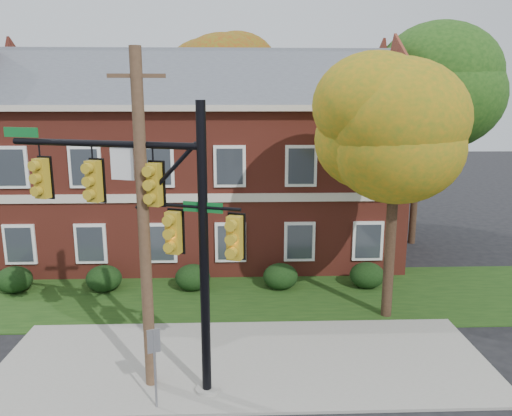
{
  "coord_description": "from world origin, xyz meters",
  "views": [
    {
      "loc": [
        -0.15,
        -12.15,
        7.45
      ],
      "look_at": [
        0.39,
        3.0,
        4.14
      ],
      "focal_mm": 35.0,
      "sensor_mm": 36.0,
      "label": 1
    }
  ],
  "objects_px": {
    "apartment_building": "(200,152)",
    "hedge_right": "(280,276)",
    "hedge_left": "(104,279)",
    "traffic_signal": "(153,217)",
    "tree_near_right": "(405,124)",
    "sign_post": "(154,356)",
    "tree_right_rear": "(430,86)",
    "hedge_far_right": "(367,275)",
    "hedge_center": "(193,277)",
    "tree_far_rear": "(230,77)",
    "hedge_far_left": "(14,280)",
    "utility_pole": "(144,226)"
  },
  "relations": [
    {
      "from": "apartment_building",
      "to": "hedge_right",
      "type": "bearing_deg",
      "value": -56.33
    },
    {
      "from": "apartment_building",
      "to": "hedge_left",
      "type": "distance_m",
      "value": 7.73
    },
    {
      "from": "hedge_right",
      "to": "traffic_signal",
      "type": "bearing_deg",
      "value": -118.95
    },
    {
      "from": "tree_near_right",
      "to": "sign_post",
      "type": "bearing_deg",
      "value": -145.8
    },
    {
      "from": "tree_right_rear",
      "to": "hedge_right",
      "type": "bearing_deg",
      "value": -141.98
    },
    {
      "from": "apartment_building",
      "to": "tree_right_rear",
      "type": "distance_m",
      "value": 11.77
    },
    {
      "from": "hedge_right",
      "to": "hedge_far_right",
      "type": "relative_size",
      "value": 1.0
    },
    {
      "from": "hedge_center",
      "to": "tree_far_rear",
      "type": "height_order",
      "value": "tree_far_rear"
    },
    {
      "from": "hedge_center",
      "to": "hedge_left",
      "type": "bearing_deg",
      "value": 180.0
    },
    {
      "from": "sign_post",
      "to": "hedge_center",
      "type": "bearing_deg",
      "value": 66.56
    },
    {
      "from": "hedge_far_left",
      "to": "tree_far_rear",
      "type": "relative_size",
      "value": 0.12
    },
    {
      "from": "apartment_building",
      "to": "hedge_far_left",
      "type": "bearing_deg",
      "value": -143.11
    },
    {
      "from": "traffic_signal",
      "to": "utility_pole",
      "type": "bearing_deg",
      "value": -156.54
    },
    {
      "from": "utility_pole",
      "to": "hedge_left",
      "type": "bearing_deg",
      "value": 113.45
    },
    {
      "from": "tree_far_rear",
      "to": "utility_pole",
      "type": "relative_size",
      "value": 1.33
    },
    {
      "from": "hedge_far_right",
      "to": "traffic_signal",
      "type": "xyz_separation_m",
      "value": [
        -7.26,
        -6.8,
        4.09
      ]
    },
    {
      "from": "hedge_center",
      "to": "tree_far_rear",
      "type": "bearing_deg",
      "value": 84.15
    },
    {
      "from": "hedge_far_left",
      "to": "hedge_center",
      "type": "distance_m",
      "value": 7.0
    },
    {
      "from": "hedge_right",
      "to": "tree_near_right",
      "type": "bearing_deg",
      "value": -37.28
    },
    {
      "from": "hedge_center",
      "to": "tree_far_rear",
      "type": "relative_size",
      "value": 0.12
    },
    {
      "from": "tree_right_rear",
      "to": "tree_far_rear",
      "type": "height_order",
      "value": "tree_far_rear"
    },
    {
      "from": "hedge_right",
      "to": "tree_right_rear",
      "type": "relative_size",
      "value": 0.13
    },
    {
      "from": "hedge_right",
      "to": "utility_pole",
      "type": "distance_m",
      "value": 8.8
    },
    {
      "from": "hedge_left",
      "to": "tree_far_rear",
      "type": "distance_m",
      "value": 16.25
    },
    {
      "from": "hedge_center",
      "to": "tree_right_rear",
      "type": "height_order",
      "value": "tree_right_rear"
    },
    {
      "from": "tree_right_rear",
      "to": "utility_pole",
      "type": "bearing_deg",
      "value": -132.43
    },
    {
      "from": "hedge_right",
      "to": "hedge_far_right",
      "type": "distance_m",
      "value": 3.5
    },
    {
      "from": "hedge_center",
      "to": "sign_post",
      "type": "bearing_deg",
      "value": -91.41
    },
    {
      "from": "hedge_right",
      "to": "tree_right_rear",
      "type": "bearing_deg",
      "value": 38.02
    },
    {
      "from": "utility_pole",
      "to": "sign_post",
      "type": "height_order",
      "value": "utility_pole"
    },
    {
      "from": "apartment_building",
      "to": "hedge_center",
      "type": "xyz_separation_m",
      "value": [
        0.0,
        -5.25,
        -4.46
      ]
    },
    {
      "from": "apartment_building",
      "to": "tree_near_right",
      "type": "bearing_deg",
      "value": -48.23
    },
    {
      "from": "hedge_right",
      "to": "sign_post",
      "type": "distance_m",
      "value": 8.75
    },
    {
      "from": "hedge_right",
      "to": "traffic_signal",
      "type": "distance_m",
      "value": 8.78
    },
    {
      "from": "hedge_center",
      "to": "tree_right_rear",
      "type": "bearing_deg",
      "value": 28.37
    },
    {
      "from": "traffic_signal",
      "to": "apartment_building",
      "type": "bearing_deg",
      "value": 108.21
    },
    {
      "from": "hedge_right",
      "to": "tree_far_rear",
      "type": "distance_m",
      "value": 15.66
    },
    {
      "from": "tree_right_rear",
      "to": "tree_far_rear",
      "type": "bearing_deg",
      "value": 145.0
    },
    {
      "from": "hedge_center",
      "to": "hedge_far_right",
      "type": "xyz_separation_m",
      "value": [
        7.0,
        0.0,
        0.0
      ]
    },
    {
      "from": "hedge_center",
      "to": "tree_near_right",
      "type": "xyz_separation_m",
      "value": [
        7.22,
        -2.83,
        6.14
      ]
    },
    {
      "from": "hedge_far_left",
      "to": "utility_pole",
      "type": "relative_size",
      "value": 0.16
    },
    {
      "from": "hedge_center",
      "to": "tree_near_right",
      "type": "bearing_deg",
      "value": -21.42
    },
    {
      "from": "hedge_center",
      "to": "hedge_right",
      "type": "xyz_separation_m",
      "value": [
        3.5,
        0.0,
        0.0
      ]
    },
    {
      "from": "hedge_far_left",
      "to": "tree_far_rear",
      "type": "xyz_separation_m",
      "value": [
        8.34,
        13.09,
        8.32
      ]
    },
    {
      "from": "hedge_far_left",
      "to": "tree_near_right",
      "type": "xyz_separation_m",
      "value": [
        14.22,
        -2.83,
        6.14
      ]
    },
    {
      "from": "tree_right_rear",
      "to": "utility_pole",
      "type": "relative_size",
      "value": 1.23
    },
    {
      "from": "hedge_center",
      "to": "utility_pole",
      "type": "xyz_separation_m",
      "value": [
        -0.5,
        -6.81,
        3.87
      ]
    },
    {
      "from": "tree_far_rear",
      "to": "tree_near_right",
      "type": "bearing_deg",
      "value": -69.73
    },
    {
      "from": "hedge_far_left",
      "to": "tree_right_rear",
      "type": "distance_m",
      "value": 20.75
    },
    {
      "from": "tree_near_right",
      "to": "utility_pole",
      "type": "distance_m",
      "value": 8.98
    }
  ]
}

